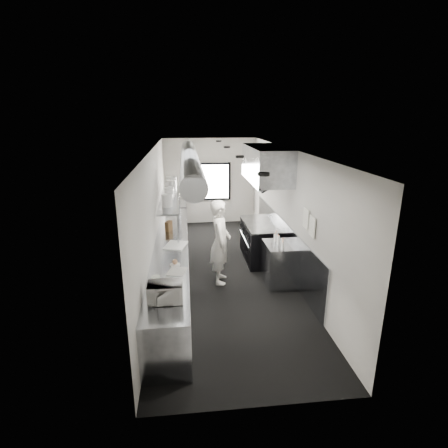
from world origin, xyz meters
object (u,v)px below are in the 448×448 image
object	(u,v)px
range	(261,241)
small_plate	(175,265)
exhaust_hood	(266,164)
plate_stack_d	(172,184)
prep_counter	(172,265)
knife_block	(169,226)
squeeze_bottle_b	(283,243)
squeeze_bottle_c	(278,240)
microwave	(165,292)
cutting_board	(176,245)
far_work_table	(176,217)
squeeze_bottle_d	(275,238)
plate_stack_c	(171,187)
squeeze_bottle_e	(276,236)
plate_stack_a	(167,200)
bottle_station	(280,264)
pass_shelf	(170,199)
deli_tub_b	(156,279)
deli_tub_a	(160,288)
plate_stack_b	(169,194)
squeeze_bottle_a	(283,246)
line_cook	(220,242)

from	to	relation	value
range	small_plate	xyz separation A→B (m)	(-2.08, -2.23, 0.44)
exhaust_hood	plate_stack_d	bearing A→B (deg)	155.44
prep_counter	knife_block	world-z (taller)	knife_block
range	small_plate	distance (m)	3.08
squeeze_bottle_b	squeeze_bottle_c	size ratio (longest dim) A/B	0.94
prep_counter	microwave	distance (m)	2.38
knife_block	exhaust_hood	bearing A→B (deg)	29.49
cutting_board	far_work_table	bearing A→B (deg)	91.46
knife_block	squeeze_bottle_d	xyz separation A→B (m)	(2.29, -0.99, -0.03)
knife_block	plate_stack_c	xyz separation A→B (m)	(0.05, 0.88, 0.74)
knife_block	squeeze_bottle_b	xyz separation A→B (m)	(2.36, -1.35, -0.03)
microwave	squeeze_bottle_e	size ratio (longest dim) A/B	2.49
exhaust_hood	plate_stack_a	world-z (taller)	exhaust_hood
bottle_station	squeeze_bottle_e	distance (m)	0.61
exhaust_hood	plate_stack_c	size ratio (longest dim) A/B	5.88
cutting_board	squeeze_bottle_d	xyz separation A→B (m)	(2.12, 0.01, 0.07)
knife_block	plate_stack_a	size ratio (longest dim) A/B	0.83
exhaust_hood	squeeze_bottle_b	world-z (taller)	exhaust_hood
prep_counter	pass_shelf	size ratio (longest dim) A/B	2.00
squeeze_bottle_b	squeeze_bottle_d	size ratio (longest dim) A/B	1.06
deli_tub_b	squeeze_bottle_b	xyz separation A→B (m)	(2.47, 1.31, 0.04)
knife_block	squeeze_bottle_b	size ratio (longest dim) A/B	1.31
range	squeeze_bottle_b	size ratio (longest dim) A/B	9.02
knife_block	plate_stack_c	bearing A→B (deg)	110.46
exhaust_hood	plate_stack_d	world-z (taller)	exhaust_hood
cutting_board	plate_stack_c	distance (m)	2.07
bottle_station	deli_tub_a	bearing A→B (deg)	-143.70
plate_stack_b	squeeze_bottle_a	world-z (taller)	plate_stack_b
deli_tub_b	plate_stack_d	world-z (taller)	plate_stack_d
squeeze_bottle_d	prep_counter	bearing A→B (deg)	179.34
exhaust_hood	squeeze_bottle_b	bearing A→B (deg)	-88.81
plate_stack_d	small_plate	bearing A→B (deg)	-87.82
far_work_table	cutting_board	bearing A→B (deg)	-88.54
line_cook	small_plate	distance (m)	1.42
pass_shelf	knife_block	distance (m)	0.74
squeeze_bottle_c	plate_stack_b	bearing A→B (deg)	146.44
range	far_work_table	size ratio (longest dim) A/B	1.33
bottle_station	squeeze_bottle_c	world-z (taller)	squeeze_bottle_c
plate_stack_d	pass_shelf	bearing A→B (deg)	-91.56
squeeze_bottle_a	squeeze_bottle_e	bearing A→B (deg)	88.37
far_work_table	prep_counter	bearing A→B (deg)	-90.00
small_plate	plate_stack_c	xyz separation A→B (m)	(-0.13, 2.88, 0.85)
squeeze_bottle_b	knife_block	bearing A→B (deg)	150.18
microwave	squeeze_bottle_a	bearing A→B (deg)	37.92
deli_tub_b	plate_stack_d	bearing A→B (deg)	87.51
range	plate_stack_b	distance (m)	2.56
line_cook	deli_tub_b	distance (m)	2.13
prep_counter	squeeze_bottle_d	size ratio (longest dim) A/B	35.80
prep_counter	plate_stack_c	world-z (taller)	plate_stack_c
far_work_table	plate_stack_c	size ratio (longest dim) A/B	3.21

